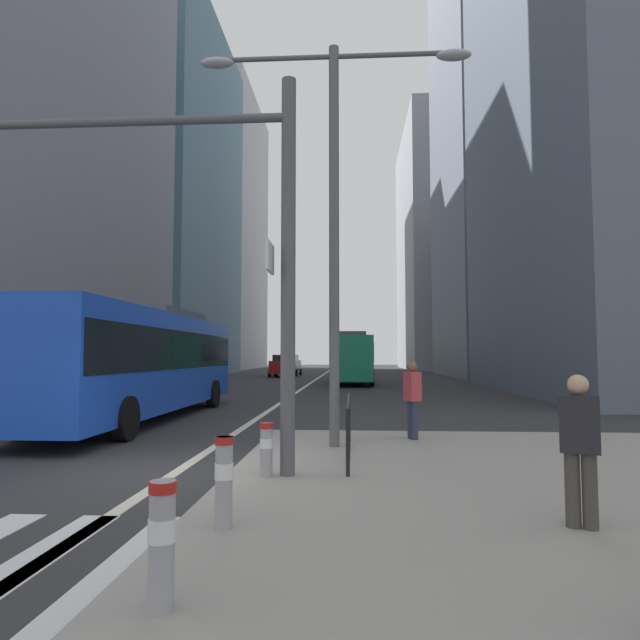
# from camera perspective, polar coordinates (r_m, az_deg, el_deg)

# --- Properties ---
(ground_plane) EXTENTS (160.00, 160.00, 0.00)m
(ground_plane) POSITION_cam_1_polar(r_m,az_deg,el_deg) (28.95, -2.26, -7.52)
(ground_plane) COLOR #303033
(median_island) EXTENTS (9.00, 10.00, 0.15)m
(median_island) POSITION_cam_1_polar(r_m,az_deg,el_deg) (8.38, 22.54, -16.10)
(median_island) COLOR gray
(median_island) RESTS_ON ground
(lane_centre_line) EXTENTS (0.20, 80.00, 0.01)m
(lane_centre_line) POSITION_cam_1_polar(r_m,az_deg,el_deg) (38.90, -0.78, -6.55)
(lane_centre_line) COLOR beige
(lane_centre_line) RESTS_ON ground
(office_tower_left_mid) EXTENTS (11.80, 22.10, 34.63)m
(office_tower_left_mid) POSITION_cam_1_polar(r_m,az_deg,el_deg) (56.31, -16.66, 12.29)
(office_tower_left_mid) COLOR slate
(office_tower_left_mid) RESTS_ON ground
(office_tower_left_far) EXTENTS (10.12, 21.72, 38.98)m
(office_tower_left_far) POSITION_cam_1_polar(r_m,az_deg,el_deg) (79.95, -10.41, 9.02)
(office_tower_left_far) COLOR #9E9EA3
(office_tower_left_far) RESTS_ON ground
(office_tower_right_mid) EXTENTS (10.99, 17.48, 48.03)m
(office_tower_right_mid) POSITION_cam_1_polar(r_m,az_deg,el_deg) (56.53, 18.74, 19.48)
(office_tower_right_mid) COLOR slate
(office_tower_right_mid) RESTS_ON ground
(office_tower_right_far) EXTENTS (13.63, 24.53, 33.67)m
(office_tower_right_far) POSITION_cam_1_polar(r_m,az_deg,el_deg) (78.92, 13.82, 7.27)
(office_tower_right_far) COLOR #9E9EA3
(office_tower_right_far) RESTS_ON ground
(city_bus_blue_oncoming) EXTENTS (2.75, 12.12, 3.40)m
(city_bus_blue_oncoming) POSITION_cam_1_polar(r_m,az_deg,el_deg) (16.90, -18.39, -3.80)
(city_bus_blue_oncoming) COLOR blue
(city_bus_blue_oncoming) RESTS_ON ground
(city_bus_red_receding) EXTENTS (2.74, 11.68, 3.40)m
(city_bus_red_receding) POSITION_cam_1_polar(r_m,az_deg,el_deg) (37.17, 3.40, -3.85)
(city_bus_red_receding) COLOR #198456
(city_bus_red_receding) RESTS_ON ground
(car_oncoming_mid) EXTENTS (2.15, 4.56, 1.94)m
(car_oncoming_mid) POSITION_cam_1_polar(r_m,az_deg,el_deg) (50.35, -3.33, -4.79)
(car_oncoming_mid) COLOR silver
(car_oncoming_mid) RESTS_ON ground
(car_receding_near) EXTENTS (2.18, 4.41, 1.94)m
(car_receding_near) POSITION_cam_1_polar(r_m,az_deg,el_deg) (67.72, 4.74, -4.51)
(car_receding_near) COLOR #B2A899
(car_receding_near) RESTS_ON ground
(car_receding_far) EXTENTS (2.19, 4.57, 1.94)m
(car_receding_far) POSITION_cam_1_polar(r_m,az_deg,el_deg) (55.75, 3.41, -4.68)
(car_receding_far) COLOR #232838
(car_receding_far) RESTS_ON ground
(car_oncoming_far) EXTENTS (2.07, 4.46, 1.94)m
(car_oncoming_far) POSITION_cam_1_polar(r_m,az_deg,el_deg) (48.00, -3.98, -4.83)
(car_oncoming_far) COLOR maroon
(car_oncoming_far) RESTS_ON ground
(traffic_signal_gantry) EXTENTS (5.97, 0.65, 6.00)m
(traffic_signal_gantry) POSITION_cam_1_polar(r_m,az_deg,el_deg) (8.77, -16.55, 10.90)
(traffic_signal_gantry) COLOR #515156
(traffic_signal_gantry) RESTS_ON median_island
(street_lamp_post) EXTENTS (5.50, 0.32, 8.00)m
(street_lamp_post) POSITION_cam_1_polar(r_m,az_deg,el_deg) (11.06, 1.49, 14.02)
(street_lamp_post) COLOR #56565B
(street_lamp_post) RESTS_ON median_island
(bollard_front) EXTENTS (0.20, 0.20, 0.88)m
(bollard_front) POSITION_cam_1_polar(r_m,az_deg,el_deg) (4.17, -16.40, -21.29)
(bollard_front) COLOR #99999E
(bollard_front) RESTS_ON median_island
(bollard_left) EXTENTS (0.20, 0.20, 0.92)m
(bollard_left) POSITION_cam_1_polar(r_m,az_deg,el_deg) (5.84, -10.13, -16.04)
(bollard_left) COLOR #99999E
(bollard_left) RESTS_ON median_island
(bollard_right) EXTENTS (0.20, 0.20, 0.77)m
(bollard_right) POSITION_cam_1_polar(r_m,az_deg,el_deg) (8.08, -5.69, -13.17)
(bollard_right) COLOR #99999E
(bollard_right) RESTS_ON median_island
(pedestrian_railing) EXTENTS (0.06, 3.32, 0.98)m
(pedestrian_railing) POSITION_cam_1_polar(r_m,az_deg,el_deg) (9.64, 3.04, -10.08)
(pedestrian_railing) COLOR black
(pedestrian_railing) RESTS_ON median_island
(pedestrian_waiting) EXTENTS (0.36, 0.44, 1.62)m
(pedestrian_waiting) POSITION_cam_1_polar(r_m,az_deg,el_deg) (11.64, 9.76, -7.94)
(pedestrian_waiting) COLOR #2D334C
(pedestrian_waiting) RESTS_ON median_island
(pedestrian_far) EXTENTS (0.44, 0.36, 1.56)m
(pedestrian_far) POSITION_cam_1_polar(r_m,az_deg,el_deg) (6.27, 25.80, -11.67)
(pedestrian_far) COLOR #423D38
(pedestrian_far) RESTS_ON median_island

